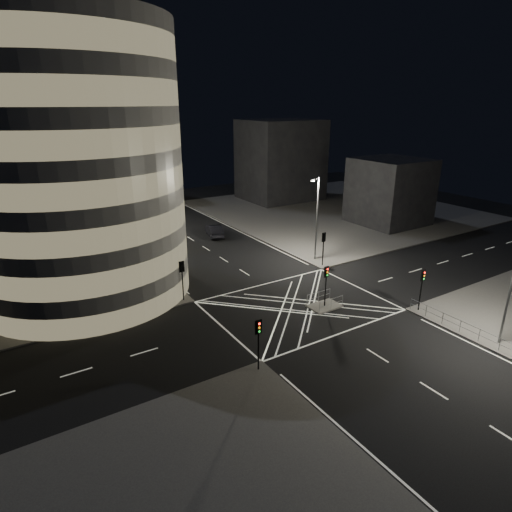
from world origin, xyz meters
TOP-DOWN VIEW (x-y plane):
  - ground at (0.00, 0.00)m, footprint 120.00×120.00m
  - sidewalk_far_right at (29.00, 27.00)m, footprint 42.00×42.00m
  - central_island at (2.00, -1.50)m, footprint 3.00×2.00m
  - office_tower_curved at (-20.74, 18.74)m, footprint 30.00×29.00m
  - building_right_far at (26.00, 40.00)m, footprint 14.00×12.00m
  - building_right_near at (30.00, 16.00)m, footprint 10.00×10.00m
  - building_far_end at (-4.00, 58.00)m, footprint 18.00×8.00m
  - tree_a at (-10.50, 9.00)m, footprint 4.76×4.76m
  - tree_b at (-10.50, 15.00)m, footprint 4.21×4.21m
  - tree_c at (-10.50, 21.00)m, footprint 3.99×3.99m
  - tree_d at (-10.50, 27.00)m, footprint 5.28×5.28m
  - tree_e at (-10.50, 33.00)m, footprint 3.97×3.97m
  - traffic_signal_fl at (-8.80, 6.80)m, footprint 0.55×0.22m
  - traffic_signal_nl at (-8.80, -6.80)m, footprint 0.55×0.22m
  - traffic_signal_fr at (8.80, 6.80)m, footprint 0.55×0.22m
  - traffic_signal_nr at (8.80, -6.80)m, footprint 0.55×0.22m
  - traffic_signal_island at (2.00, -1.50)m, footprint 0.55×0.22m
  - street_lamp_left_near at (-9.44, 12.00)m, footprint 1.25×0.25m
  - street_lamp_left_far at (-9.44, 30.00)m, footprint 1.25×0.25m
  - street_lamp_right_far at (9.44, 9.00)m, footprint 1.25×0.25m
  - street_lamp_right_near at (9.44, -14.00)m, footprint 1.25×0.25m
  - railing_near_right at (8.30, -12.15)m, footprint 0.06×11.70m
  - railing_island_south at (2.00, -2.40)m, footprint 2.80×0.06m
  - railing_island_north at (2.00, -0.60)m, footprint 2.80×0.06m
  - sedan at (3.46, 24.33)m, footprint 3.09×5.51m

SIDE VIEW (x-z plane):
  - ground at x=0.00m, z-range 0.00..0.00m
  - sidewalk_far_right at x=29.00m, z-range 0.00..0.15m
  - central_island at x=2.00m, z-range 0.00..0.15m
  - railing_near_right at x=8.30m, z-range 0.15..1.25m
  - railing_island_south at x=2.00m, z-range 0.15..1.25m
  - railing_island_north at x=2.00m, z-range 0.15..1.25m
  - sedan at x=3.46m, z-range 0.00..1.72m
  - traffic_signal_fl at x=-8.80m, z-range 0.91..4.91m
  - traffic_signal_nl at x=-8.80m, z-range 0.91..4.91m
  - traffic_signal_fr at x=8.80m, z-range 0.91..4.91m
  - traffic_signal_nr at x=8.80m, z-range 0.91..4.91m
  - traffic_signal_island at x=2.00m, z-range 0.91..4.91m
  - tree_a at x=-10.50m, z-range 0.86..7.76m
  - tree_e at x=-10.50m, z-range 1.12..7.66m
  - tree_b at x=-10.50m, z-range 1.20..8.16m
  - tree_c at x=-10.50m, z-range 1.49..8.79m
  - building_right_near at x=30.00m, z-range 0.15..10.15m
  - tree_d at x=-10.50m, z-range 1.13..9.18m
  - street_lamp_left_near at x=-9.44m, z-range 0.54..10.54m
  - street_lamp_left_far at x=-9.44m, z-range 0.54..10.54m
  - street_lamp_right_far at x=9.44m, z-range 0.54..10.54m
  - street_lamp_right_near at x=9.44m, z-range 0.54..10.54m
  - building_right_far at x=26.00m, z-range 0.15..15.15m
  - building_far_end at x=-4.00m, z-range 0.00..18.00m
  - office_tower_curved at x=-20.74m, z-range -0.95..26.25m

